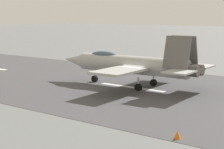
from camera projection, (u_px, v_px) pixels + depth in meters
The scene contains 4 objects.
ground_plane at pixel (136, 88), 40.49m from camera, with size 400.00×400.00×0.00m, color slate.
runway_strip at pixel (136, 88), 40.48m from camera, with size 240.00×26.00×0.02m.
fighter_jet at pixel (131, 64), 40.97m from camera, with size 17.44×13.54×5.63m.
marker_cone_near at pixel (177, 135), 24.01m from camera, with size 0.44×0.44×0.55m, color orange.
Camera 1 is at (-21.96, 33.25, 7.75)m, focal length 61.84 mm.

